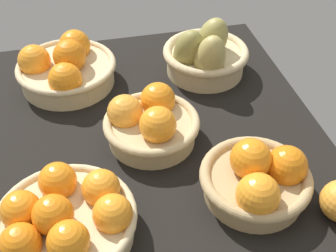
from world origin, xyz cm
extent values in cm
cube|color=black|center=(0.00, 0.00, 1.50)|extent=(84.00, 72.00, 3.00)
cylinder|color=tan|center=(-1.99, 1.77, 5.40)|extent=(18.64, 18.64, 4.80)
torus|color=tan|center=(-1.99, 1.77, 7.80)|extent=(20.51, 20.51, 1.87)
sphere|color=orange|center=(-5.71, 1.13, 10.16)|extent=(7.67, 7.67, 7.67)
sphere|color=orange|center=(3.27, -0.75, 9.40)|extent=(7.67, 7.67, 7.67)
sphere|color=#F49E33|center=(0.91, 6.86, 9.15)|extent=(7.67, 7.67, 7.67)
cylinder|color=#D3BC8C|center=(22.97, 18.11, 5.62)|extent=(22.78, 22.78, 5.24)
torus|color=#D3BC8C|center=(22.97, 18.11, 8.24)|extent=(24.40, 24.40, 1.61)
sphere|color=orange|center=(24.33, 25.38, 9.78)|extent=(7.89, 7.89, 7.89)
sphere|color=orange|center=(15.38, 18.52, 9.37)|extent=(7.89, 7.89, 7.89)
sphere|color=orange|center=(22.16, 16.89, 11.30)|extent=(7.89, 7.89, 7.89)
sphere|color=orange|center=(28.50, 15.33, 10.27)|extent=(7.89, 7.89, 7.89)
cylinder|color=tan|center=(-21.21, -14.03, 5.36)|extent=(18.79, 18.79, 4.72)
torus|color=tan|center=(-21.21, -14.03, 7.72)|extent=(20.93, 20.93, 2.14)
sphere|color=orange|center=(-19.15, -13.50, 10.41)|extent=(7.82, 7.82, 7.82)
sphere|color=orange|center=(-21.19, -19.90, 9.16)|extent=(7.82, 7.82, 7.82)
sphere|color=orange|center=(-26.61, -12.11, 9.37)|extent=(7.82, 7.82, 7.82)
cylinder|color=#D3BC8C|center=(20.30, -16.71, 5.95)|extent=(19.60, 19.60, 5.89)
torus|color=#D3BC8C|center=(20.30, -16.71, 8.89)|extent=(21.74, 21.74, 2.14)
ellipsoid|color=olive|center=(18.74, -11.74, 10.27)|extent=(12.71, 10.53, 15.17)
ellipsoid|color=#9E934C|center=(21.12, -18.40, 11.76)|extent=(9.80, 11.76, 13.23)
ellipsoid|color=tan|center=(14.18, -15.69, 10.43)|extent=(12.19, 11.15, 15.00)
cylinder|color=#D3BC8C|center=(-22.89, 20.89, 5.37)|extent=(23.08, 23.08, 4.75)
torus|color=#D3BC8C|center=(-22.89, 20.89, 7.75)|extent=(24.66, 24.66, 1.58)
sphere|color=orange|center=(-24.75, 12.87, 9.00)|extent=(6.87, 6.87, 6.87)
sphere|color=orange|center=(-15.80, 21.46, 9.52)|extent=(6.87, 6.87, 6.87)
sphere|color=orange|center=(-20.77, 27.76, 9.28)|extent=(6.87, 6.87, 6.87)
sphere|color=orange|center=(-23.93, 22.38, 10.47)|extent=(6.87, 6.87, 6.87)
sphere|color=orange|center=(-18.90, 14.14, 9.19)|extent=(6.87, 6.87, 6.87)
sphere|color=orange|center=(-29.08, 20.30, 9.76)|extent=(6.87, 6.87, 6.87)
sphere|color=orange|center=(-27.21, 27.83, 8.80)|extent=(6.87, 6.87, 6.87)
camera|label=1|loc=(-71.16, 14.02, 68.82)|focal=47.32mm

